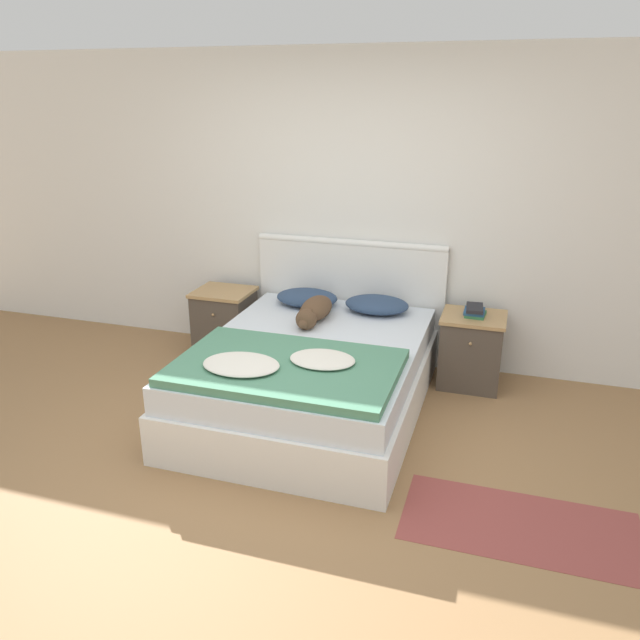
# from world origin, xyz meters

# --- Properties ---
(ground_plane) EXTENTS (16.00, 16.00, 0.00)m
(ground_plane) POSITION_xyz_m (0.00, 0.00, 0.00)
(ground_plane) COLOR #997047
(wall_back) EXTENTS (9.00, 0.06, 2.55)m
(wall_back) POSITION_xyz_m (0.00, 2.13, 1.27)
(wall_back) COLOR white
(wall_back) RESTS_ON ground_plane
(bed) EXTENTS (1.55, 2.05, 0.53)m
(bed) POSITION_xyz_m (-0.01, 1.01, 0.26)
(bed) COLOR white
(bed) RESTS_ON ground_plane
(headboard) EXTENTS (1.63, 0.06, 1.05)m
(headboard) POSITION_xyz_m (-0.01, 2.06, 0.55)
(headboard) COLOR white
(headboard) RESTS_ON ground_plane
(nightstand_left) EXTENTS (0.49, 0.45, 0.58)m
(nightstand_left) POSITION_xyz_m (-1.08, 1.79, 0.29)
(nightstand_left) COLOR #4C4238
(nightstand_left) RESTS_ON ground_plane
(nightstand_right) EXTENTS (0.49, 0.45, 0.58)m
(nightstand_right) POSITION_xyz_m (1.06, 1.79, 0.29)
(nightstand_right) COLOR #4C4238
(nightstand_right) RESTS_ON ground_plane
(pillow_left) EXTENTS (0.52, 0.38, 0.13)m
(pillow_left) POSITION_xyz_m (-0.31, 1.79, 0.59)
(pillow_left) COLOR navy
(pillow_left) RESTS_ON bed
(pillow_right) EXTENTS (0.52, 0.38, 0.13)m
(pillow_right) POSITION_xyz_m (0.29, 1.79, 0.59)
(pillow_right) COLOR navy
(pillow_right) RESTS_ON bed
(quilt) EXTENTS (1.41, 0.93, 0.10)m
(quilt) POSITION_xyz_m (-0.02, 0.50, 0.57)
(quilt) COLOR #4C8466
(quilt) RESTS_ON bed
(dog) EXTENTS (0.22, 0.64, 0.17)m
(dog) POSITION_xyz_m (-0.13, 1.45, 0.61)
(dog) COLOR brown
(dog) RESTS_ON bed
(book_stack) EXTENTS (0.17, 0.23, 0.08)m
(book_stack) POSITION_xyz_m (1.06, 1.80, 0.62)
(book_stack) COLOR #337547
(book_stack) RESTS_ON nightstand_right
(rug) EXTENTS (1.26, 0.61, 0.00)m
(rug) POSITION_xyz_m (1.48, 0.10, 0.00)
(rug) COLOR #93423D
(rug) RESTS_ON ground_plane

